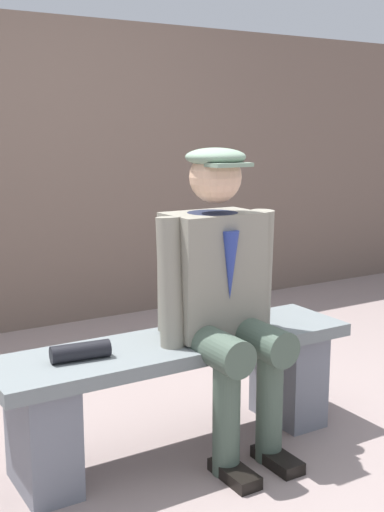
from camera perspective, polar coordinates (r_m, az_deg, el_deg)
The scene contains 5 objects.
ground_plane at distance 2.97m, azimuth -1.14°, elevation -16.27°, with size 30.00×30.00×0.00m, color gray.
bench at distance 2.84m, azimuth -1.17°, elevation -10.73°, with size 1.57×0.41×0.49m.
seated_man at distance 2.75m, azimuth 2.51°, elevation -2.84°, with size 0.55×0.58×1.28m.
rolled_magazine at distance 2.57m, azimuth -9.58°, elevation -8.10°, with size 0.07×0.07×0.23m, color black.
stadium_wall at distance 4.65m, azimuth -14.77°, elevation 6.73°, with size 12.00×0.24×2.09m, color brown.
Camera 1 is at (1.32, 2.29, 1.36)m, focal length 46.44 mm.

